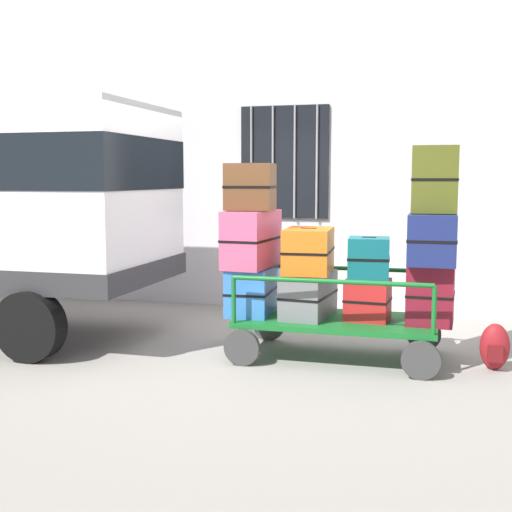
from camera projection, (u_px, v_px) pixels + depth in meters
name	position (u px, v px, depth m)	size (l,w,h in m)	color
ground_plane	(262.00, 350.00, 6.96)	(40.00, 40.00, 0.00)	gray
building_wall	(308.00, 125.00, 8.95)	(12.00, 0.38, 5.00)	silver
luggage_cart	(337.00, 325.00, 6.62)	(2.02, 1.11, 0.40)	#146023
cart_railing	(338.00, 282.00, 6.56)	(1.91, 0.97, 0.46)	#146023
suitcase_left_bottom	(252.00, 290.00, 6.85)	(0.46, 0.73, 0.48)	#3372C6
suitcase_left_middle	(251.00, 239.00, 6.78)	(0.47, 0.81, 0.59)	#CC4C72
suitcase_left_top	(250.00, 187.00, 6.67)	(0.51, 0.45, 0.47)	brown
suitcase_midleft_bottom	(309.00, 294.00, 6.70)	(0.49, 0.79, 0.45)	slate
suitcase_midleft_middle	(309.00, 250.00, 6.62)	(0.50, 0.74, 0.45)	orange
suitcase_center_bottom	(368.00, 300.00, 6.51)	(0.45, 0.40, 0.41)	#B21E1E
suitcase_center_middle	(369.00, 258.00, 6.48)	(0.43, 0.43, 0.41)	#0F5960
suitcase_midright_bottom	(431.00, 294.00, 6.34)	(0.46, 0.48, 0.58)	maroon
suitcase_midright_middle	(432.00, 239.00, 6.25)	(0.45, 0.67, 0.48)	navy
suitcase_midright_top	(434.00, 179.00, 6.24)	(0.44, 0.38, 0.63)	#4C5119
backpack	(495.00, 347.00, 6.21)	(0.27, 0.22, 0.44)	maroon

